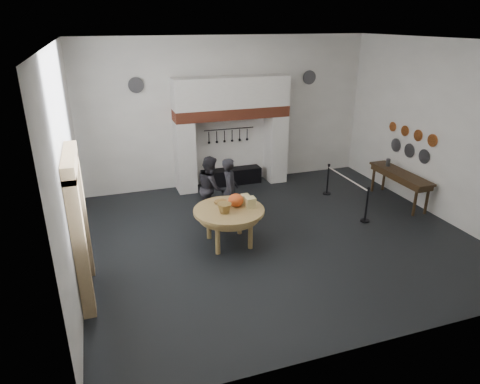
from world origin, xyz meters
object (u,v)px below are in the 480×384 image
object	(u,v)px
work_table	(229,211)
visitor_near	(230,191)
side_table	(401,173)
barrier_post_far	(328,180)
iron_range	(231,176)
barrier_post_near	(367,205)
visitor_far	(211,188)

from	to	relation	value
work_table	visitor_near	xyz separation A→B (m)	(0.38, 1.13, 0.02)
side_table	barrier_post_far	world-z (taller)	same
iron_range	visitor_near	world-z (taller)	visitor_near
barrier_post_near	work_table	bearing A→B (deg)	179.73
iron_range	barrier_post_near	world-z (taller)	barrier_post_near
visitor_far	iron_range	bearing A→B (deg)	-22.02
work_table	visitor_far	size ratio (longest dim) A/B	0.97
visitor_far	barrier_post_near	xyz separation A→B (m)	(3.73, -1.55, -0.39)
iron_range	barrier_post_far	bearing A→B (deg)	-35.10
work_table	side_table	xyz separation A→B (m)	(5.33, 0.80, 0.03)
work_table	visitor_near	distance (m)	1.19
iron_range	barrier_post_near	size ratio (longest dim) A/B	2.11
barrier_post_far	visitor_far	bearing A→B (deg)	-173.09
visitor_far	side_table	distance (m)	5.40
work_table	barrier_post_far	bearing A→B (deg)	28.09
visitor_far	barrier_post_near	size ratio (longest dim) A/B	1.87
iron_range	visitor_far	bearing A→B (deg)	-119.65
barrier_post_far	work_table	bearing A→B (deg)	-151.91
visitor_near	side_table	distance (m)	4.96
work_table	barrier_post_near	world-z (taller)	barrier_post_near
iron_range	work_table	xyz separation A→B (m)	(-1.23, -3.73, 0.59)
visitor_near	barrier_post_far	distance (m)	3.46
side_table	visitor_far	bearing A→B (deg)	172.22
visitor_near	barrier_post_far	size ratio (longest dim) A/B	1.91
work_table	barrier_post_near	distance (m)	3.74
visitor_near	visitor_far	distance (m)	0.57
side_table	barrier_post_near	world-z (taller)	same
visitor_near	barrier_post_far	world-z (taller)	visitor_near
barrier_post_near	barrier_post_far	bearing A→B (deg)	90.00
work_table	barrier_post_near	bearing A→B (deg)	-0.27
iron_range	work_table	world-z (taller)	work_table
barrier_post_near	side_table	bearing A→B (deg)	26.78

